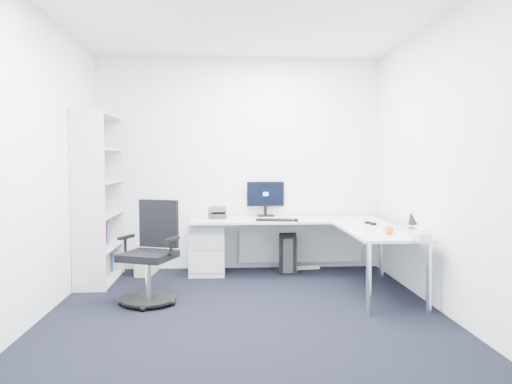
{
  "coord_description": "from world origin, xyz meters",
  "views": [
    {
      "loc": [
        -0.16,
        -4.3,
        1.38
      ],
      "look_at": [
        0.15,
        1.05,
        1.05
      ],
      "focal_mm": 35.0,
      "sensor_mm": 36.0,
      "label": 1
    }
  ],
  "objects": [
    {
      "name": "desk_phone",
      "position": [
        -0.29,
        1.82,
        0.75
      ],
      "size": [
        0.23,
        0.23,
        0.15
      ],
      "primitive_type": null,
      "rotation": [
        0.0,
        0.0,
        0.13
      ],
      "color": "#2A2A2C",
      "rests_on": "l_desk"
    },
    {
      "name": "headphones",
      "position": [
        1.44,
        1.15,
        0.7
      ],
      "size": [
        0.15,
        0.2,
        0.05
      ],
      "primitive_type": null,
      "rotation": [
        0.0,
        0.0,
        0.22
      ],
      "color": "black",
      "rests_on": "l_desk"
    },
    {
      "name": "power_strip",
      "position": [
        0.83,
        1.96,
        0.02
      ],
      "size": [
        0.38,
        0.13,
        0.04
      ],
      "primitive_type": "cube",
      "rotation": [
        0.0,
        0.0,
        0.19
      ],
      "color": "silver",
      "rests_on": "ground"
    },
    {
      "name": "wall_back",
      "position": [
        0.0,
        2.1,
        1.35
      ],
      "size": [
        3.6,
        0.02,
        2.7
      ],
      "primitive_type": "cube",
      "color": "white",
      "rests_on": "ground"
    },
    {
      "name": "black_keyboard",
      "position": [
        0.39,
        1.54,
        0.69
      ],
      "size": [
        0.44,
        0.19,
        0.02
      ],
      "primitive_type": "cube",
      "rotation": [
        0.0,
        0.0,
        -0.1
      ],
      "color": "black",
      "rests_on": "l_desk"
    },
    {
      "name": "ground",
      "position": [
        0.0,
        0.0,
        0.0
      ],
      "size": [
        4.2,
        4.2,
        0.0
      ],
      "primitive_type": "plane",
      "color": "black"
    },
    {
      "name": "task_chair",
      "position": [
        -0.93,
        0.51,
        0.5
      ],
      "size": [
        0.72,
        0.72,
        1.0
      ],
      "primitive_type": null,
      "rotation": [
        0.0,
        0.0,
        -0.37
      ],
      "color": "black",
      "rests_on": "ground"
    },
    {
      "name": "bookshelf",
      "position": [
        -1.62,
        1.45,
        0.96
      ],
      "size": [
        0.37,
        0.96,
        1.92
      ],
      "primitive_type": null,
      "color": "silver",
      "rests_on": "ground"
    },
    {
      "name": "l_desk",
      "position": [
        0.55,
        1.4,
        0.34
      ],
      "size": [
        2.32,
        1.3,
        0.68
      ],
      "primitive_type": null,
      "color": "silver",
      "rests_on": "ground"
    },
    {
      "name": "black_pc_tower",
      "position": [
        0.6,
        1.89,
        0.23
      ],
      "size": [
        0.27,
        0.5,
        0.47
      ],
      "primitive_type": "cube",
      "rotation": [
        0.0,
        0.0,
        -0.12
      ],
      "color": "black",
      "rests_on": "ground"
    },
    {
      "name": "orange_fruit",
      "position": [
        1.4,
        0.38,
        0.72
      ],
      "size": [
        0.09,
        0.09,
        0.09
      ],
      "primitive_type": "sphere",
      "color": "orange",
      "rests_on": "l_desk"
    },
    {
      "name": "wall_left",
      "position": [
        -1.8,
        0.0,
        1.35
      ],
      "size": [
        0.02,
        4.2,
        2.7
      ],
      "primitive_type": "cube",
      "color": "white",
      "rests_on": "ground"
    },
    {
      "name": "wall_right",
      "position": [
        1.8,
        0.0,
        1.35
      ],
      "size": [
        0.02,
        4.2,
        2.7
      ],
      "primitive_type": "cube",
      "color": "white",
      "rests_on": "ground"
    },
    {
      "name": "monitor",
      "position": [
        0.33,
        2.03,
        0.91
      ],
      "size": [
        0.48,
        0.17,
        0.46
      ],
      "primitive_type": null,
      "rotation": [
        0.0,
        0.0,
        0.05
      ],
      "color": "black",
      "rests_on": "l_desk"
    },
    {
      "name": "drawer_pedestal",
      "position": [
        -0.41,
        1.8,
        0.33
      ],
      "size": [
        0.43,
        0.53,
        0.65
      ],
      "primitive_type": "cube",
      "color": "silver",
      "rests_on": "ground"
    },
    {
      "name": "tissue_box",
      "position": [
        1.54,
        -0.01,
        0.72
      ],
      "size": [
        0.14,
        0.23,
        0.08
      ],
      "primitive_type": "cube",
      "rotation": [
        0.0,
        0.0,
        0.15
      ],
      "color": "silver",
      "rests_on": "l_desk"
    },
    {
      "name": "laptop",
      "position": [
        1.63,
        0.75,
        0.78
      ],
      "size": [
        0.34,
        0.33,
        0.21
      ],
      "primitive_type": null,
      "rotation": [
        0.0,
        0.0,
        0.12
      ],
      "color": "silver",
      "rests_on": "l_desk"
    },
    {
      "name": "white_keyboard",
      "position": [
        1.27,
        0.83,
        0.68
      ],
      "size": [
        0.15,
        0.4,
        0.01
      ],
      "primitive_type": "cube",
      "rotation": [
        0.0,
        0.0,
        0.09
      ],
      "color": "silver",
      "rests_on": "l_desk"
    },
    {
      "name": "beige_pc_tower",
      "position": [
        -1.15,
        1.81,
        0.2
      ],
      "size": [
        0.24,
        0.44,
        0.4
      ],
      "primitive_type": "cube",
      "rotation": [
        0.0,
        0.0,
        -0.12
      ],
      "color": "beige",
      "rests_on": "ground"
    },
    {
      "name": "wall_front",
      "position": [
        0.0,
        -2.1,
        1.35
      ],
      "size": [
        3.6,
        0.02,
        2.7
      ],
      "primitive_type": "cube",
      "color": "white",
      "rests_on": "ground"
    },
    {
      "name": "mouse",
      "position": [
        0.64,
        1.47,
        0.69
      ],
      "size": [
        0.06,
        0.09,
        0.03
      ],
      "primitive_type": "cube",
      "rotation": [
        0.0,
        0.0,
        -0.04
      ],
      "color": "black",
      "rests_on": "l_desk"
    },
    {
      "name": "ceiling",
      "position": [
        0.0,
        0.0,
        2.7
      ],
      "size": [
        4.2,
        4.2,
        0.0
      ],
      "primitive_type": "plane",
      "color": "white"
    }
  ]
}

